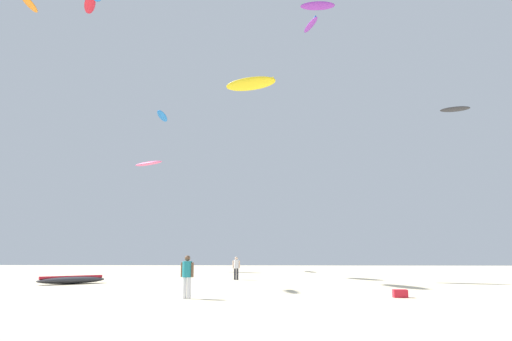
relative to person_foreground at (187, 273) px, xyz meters
The scene contains 13 objects.
ground_plane 6.68m from the person_foreground, 71.66° to the right, with size 120.00×120.00×0.00m, color beige.
person_foreground is the anchor object (origin of this frame).
person_midground 13.84m from the person_foreground, 86.80° to the left, with size 0.51×0.35×1.54m.
kite_grounded_near 12.23m from the person_foreground, 133.75° to the left, with size 3.67×3.54×0.50m.
cooler_box 8.63m from the person_foreground, ahead, with size 0.56×0.36×0.32m, color red.
kite_aloft_0 34.04m from the person_foreground, 71.73° to the left, with size 3.27×1.00×0.76m.
kite_aloft_1 33.27m from the person_foreground, 108.48° to the left, with size 3.96×3.14×0.60m.
kite_aloft_2 23.84m from the person_foreground, 143.10° to the left, with size 1.05×2.66×0.46m.
kite_aloft_3 43.84m from the person_foreground, 54.53° to the left, with size 3.29×1.87×0.60m.
kite_aloft_5 37.21m from the person_foreground, 122.05° to the left, with size 2.59×4.03×0.72m.
kite_aloft_6 39.26m from the person_foreground, 105.96° to the left, with size 1.82×4.40×0.88m.
kite_aloft_7 19.99m from the person_foreground, 83.59° to the left, with size 4.16×2.46×0.99m.
kite_aloft_8 29.07m from the person_foreground, 71.35° to the left, with size 1.56×3.03×0.62m.
Camera 1 is at (1.51, -12.93, 1.75)m, focal length 33.51 mm.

